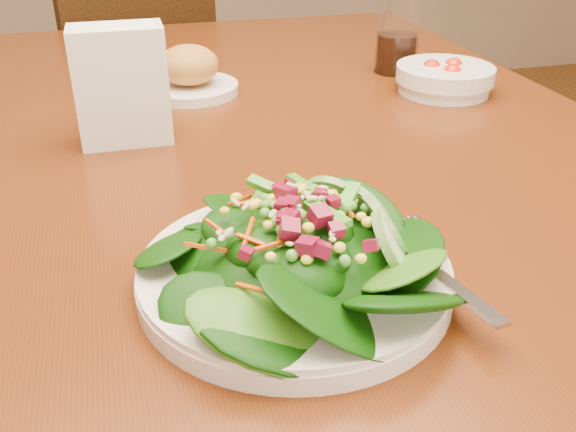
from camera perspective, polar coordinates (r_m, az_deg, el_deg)
The scene contains 7 objects.
dining_table at distance 0.91m, azimuth -0.19°, elevation 1.73°, with size 0.90×1.40×0.75m.
chair_far at distance 1.84m, azimuth -13.85°, elevation 9.69°, with size 0.55×0.55×0.92m.
salad_plate at distance 0.53m, azimuth 1.54°, elevation -3.55°, with size 0.27×0.26×0.08m.
bread_plate at distance 1.02m, azimuth -8.78°, elevation 12.36°, with size 0.15×0.15×0.08m.
tomato_bowl at distance 1.04m, azimuth 13.74°, elevation 11.81°, with size 0.15×0.15×0.05m.
drinking_glass at distance 1.13m, azimuth 9.68°, elevation 15.20°, with size 0.07×0.07×0.13m.
napkin_holder at distance 0.83m, azimuth -14.61°, elevation 11.42°, with size 0.11×0.06×0.15m.
Camera 1 is at (-0.21, -0.78, 1.06)m, focal length 40.00 mm.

